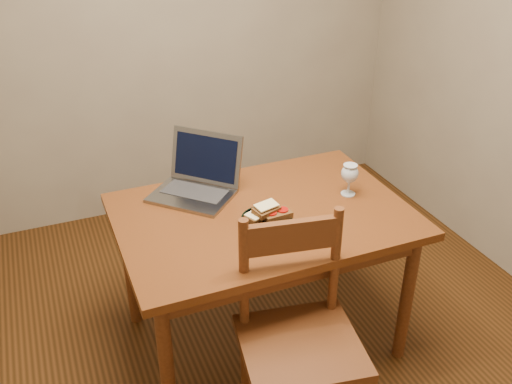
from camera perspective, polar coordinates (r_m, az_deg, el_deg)
name	(u,v)px	position (r m, az deg, el deg)	size (l,w,h in m)	color
floor	(261,350)	(2.95, 0.47, -15.53)	(3.20, 3.20, 0.02)	black
back_wall	(160,17)	(3.72, -9.54, 16.85)	(3.20, 0.02, 2.60)	gray
table	(263,228)	(2.61, 0.70, -3.65)	(1.30, 0.90, 0.74)	#48230C
chair	(299,330)	(2.27, 4.34, -13.64)	(0.52, 0.51, 0.49)	#45220E
plate	(267,220)	(2.49, 1.08, -2.81)	(0.23, 0.23, 0.02)	black
sandwich_cheese	(258,215)	(2.47, 0.19, -2.34)	(0.11, 0.07, 0.03)	#381E0C
sandwich_tomato	(277,213)	(2.48, 2.10, -2.16)	(0.12, 0.07, 0.04)	#381E0C
sandwich_top	(266,209)	(2.47, 1.04, -1.70)	(0.12, 0.07, 0.04)	#381E0C
milk_glass	(349,180)	(2.70, 9.31, 1.23)	(0.08, 0.08, 0.16)	white
laptop	(198,178)	(2.72, -5.79, 1.45)	(0.49, 0.49, 0.26)	slate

